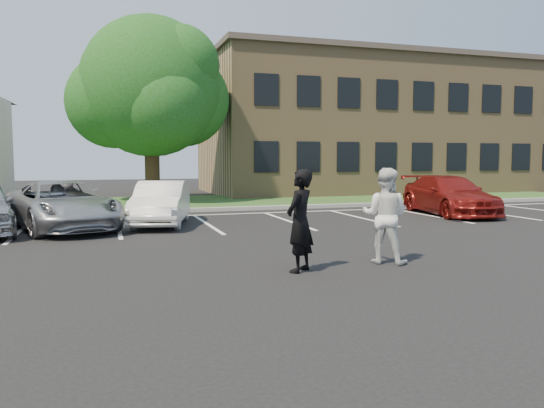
{
  "coord_description": "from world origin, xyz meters",
  "views": [
    {
      "loc": [
        -3.21,
        -9.05,
        2.19
      ],
      "look_at": [
        0.0,
        1.0,
        1.25
      ],
      "focal_mm": 35.0,
      "sensor_mm": 36.0,
      "label": 1
    }
  ],
  "objects_px": {
    "office_building": "(379,127)",
    "car_white_sedan": "(161,203)",
    "man_black_suit": "(300,221)",
    "tree": "(152,90)",
    "man_white_shirt": "(385,216)",
    "car_silver_minivan": "(62,205)",
    "car_red_compact": "(449,195)"
  },
  "relations": [
    {
      "from": "office_building",
      "to": "car_white_sedan",
      "type": "xyz_separation_m",
      "value": [
        -15.45,
        -13.72,
        -3.45
      ]
    },
    {
      "from": "man_black_suit",
      "to": "tree",
      "type": "bearing_deg",
      "value": -129.26
    },
    {
      "from": "man_white_shirt",
      "to": "car_white_sedan",
      "type": "xyz_separation_m",
      "value": [
        -3.74,
        7.73,
        -0.28
      ]
    },
    {
      "from": "man_white_shirt",
      "to": "car_silver_minivan",
      "type": "height_order",
      "value": "man_white_shirt"
    },
    {
      "from": "man_black_suit",
      "to": "car_white_sedan",
      "type": "height_order",
      "value": "man_black_suit"
    },
    {
      "from": "man_black_suit",
      "to": "car_silver_minivan",
      "type": "relative_size",
      "value": 0.37
    },
    {
      "from": "car_red_compact",
      "to": "man_black_suit",
      "type": "bearing_deg",
      "value": -131.55
    },
    {
      "from": "tree",
      "to": "man_white_shirt",
      "type": "height_order",
      "value": "tree"
    },
    {
      "from": "tree",
      "to": "car_red_compact",
      "type": "distance_m",
      "value": 14.36
    },
    {
      "from": "man_black_suit",
      "to": "car_white_sedan",
      "type": "relative_size",
      "value": 0.46
    },
    {
      "from": "office_building",
      "to": "man_white_shirt",
      "type": "bearing_deg",
      "value": -118.63
    },
    {
      "from": "car_white_sedan",
      "to": "man_white_shirt",
      "type": "bearing_deg",
      "value": -50.55
    },
    {
      "from": "tree",
      "to": "car_red_compact",
      "type": "xyz_separation_m",
      "value": [
        10.22,
        -8.97,
        -4.61
      ]
    },
    {
      "from": "office_building",
      "to": "man_white_shirt",
      "type": "xyz_separation_m",
      "value": [
        -11.71,
        -21.45,
        -3.18
      ]
    },
    {
      "from": "man_black_suit",
      "to": "car_silver_minivan",
      "type": "xyz_separation_m",
      "value": [
        -4.75,
        7.77,
        -0.24
      ]
    },
    {
      "from": "office_building",
      "to": "man_white_shirt",
      "type": "distance_m",
      "value": 24.64
    },
    {
      "from": "man_white_shirt",
      "to": "man_black_suit",
      "type": "bearing_deg",
      "value": 49.02
    },
    {
      "from": "man_black_suit",
      "to": "car_white_sedan",
      "type": "bearing_deg",
      "value": -120.78
    },
    {
      "from": "office_building",
      "to": "car_white_sedan",
      "type": "bearing_deg",
      "value": -138.4
    },
    {
      "from": "car_red_compact",
      "to": "tree",
      "type": "bearing_deg",
      "value": 146.4
    },
    {
      "from": "office_building",
      "to": "car_white_sedan",
      "type": "height_order",
      "value": "office_building"
    },
    {
      "from": "tree",
      "to": "car_white_sedan",
      "type": "bearing_deg",
      "value": -93.82
    },
    {
      "from": "man_white_shirt",
      "to": "car_white_sedan",
      "type": "height_order",
      "value": "man_white_shirt"
    },
    {
      "from": "car_silver_minivan",
      "to": "car_white_sedan",
      "type": "bearing_deg",
      "value": -14.31
    },
    {
      "from": "tree",
      "to": "man_white_shirt",
      "type": "relative_size",
      "value": 4.48
    },
    {
      "from": "man_white_shirt",
      "to": "car_red_compact",
      "type": "relative_size",
      "value": 0.39
    },
    {
      "from": "tree",
      "to": "man_black_suit",
      "type": "distance_m",
      "value": 17.35
    },
    {
      "from": "man_white_shirt",
      "to": "car_red_compact",
      "type": "distance_m",
      "value": 10.32
    },
    {
      "from": "man_black_suit",
      "to": "man_white_shirt",
      "type": "relative_size",
      "value": 1.0
    },
    {
      "from": "tree",
      "to": "car_white_sedan",
      "type": "xyz_separation_m",
      "value": [
        -0.59,
        -8.76,
        -4.64
      ]
    },
    {
      "from": "car_silver_minivan",
      "to": "man_black_suit",
      "type": "bearing_deg",
      "value": -77.12
    },
    {
      "from": "office_building",
      "to": "man_black_suit",
      "type": "distance_m",
      "value": 25.85
    }
  ]
}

